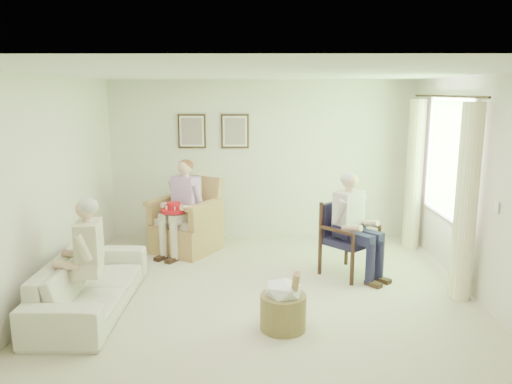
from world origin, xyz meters
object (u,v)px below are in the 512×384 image
wood_armchair (349,235)px  red_hat (174,209)px  wicker_armchair (186,228)px  person_sofa (84,251)px  sofa (91,283)px  person_wicker (184,200)px  person_dark (352,218)px  hatbox (283,304)px

wood_armchair → red_hat: bearing=123.6°
wicker_armchair → red_hat: size_ratio=3.02×
wood_armchair → person_sofa: bearing=160.6°
sofa → red_hat: (0.65, 1.79, 0.43)m
person_sofa → person_wicker: bearing=152.2°
sofa → person_dark: 3.30m
wicker_armchair → wood_armchair: (2.32, -0.93, 0.17)m
sofa → person_dark: size_ratio=1.52×
wicker_armchair → person_sofa: (-0.78, -2.24, 0.36)m
wood_armchair → red_hat: (-2.45, 0.61, 0.21)m
wicker_armchair → sofa: 2.25m
wicker_armchair → person_dark: (2.32, -1.09, 0.44)m
wood_armchair → person_sofa: (-3.10, -1.31, 0.19)m
person_wicker → hatbox: 2.85m
wood_armchair → person_dark: bearing=-132.4°
wicker_armchair → wood_armchair: size_ratio=1.18×
person_dark → red_hat: size_ratio=3.64×
person_sofa → red_hat: bearing=154.0°
hatbox → red_hat: bearing=123.3°
wicker_armchair → sofa: bearing=-80.4°
hatbox → person_sofa: bearing=170.7°
sofa → person_wicker: bearing=-21.6°
wood_armchair → person_dark: (-0.00, -0.16, 0.27)m
person_sofa → hatbox: bearing=73.2°
wicker_armchair → person_sofa: person_sofa is taller
wicker_armchair → person_wicker: size_ratio=0.81×
person_wicker → sofa: bearing=-81.8°
sofa → person_wicker: 2.17m
wicker_armchair → wood_armchair: wicker_armchair is taller
person_dark → hatbox: 1.86m
wicker_armchair → person_wicker: person_wicker is taller
person_sofa → sofa: bearing=172.6°
red_hat → wood_armchair: bearing=-14.0°
wicker_armchair → person_sofa: size_ratio=0.89×
person_dark → person_wicker: bearing=115.6°
person_sofa → red_hat: (0.65, 1.92, 0.02)m
sofa → person_sofa: person_sofa is taller
hatbox → wood_armchair: bearing=60.1°
person_sofa → red_hat: person_sofa is taller
person_wicker → red_hat: size_ratio=3.73×
sofa → red_hat: bearing=-19.8°
sofa → wood_armchair: bearing=-69.1°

